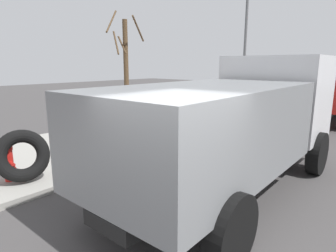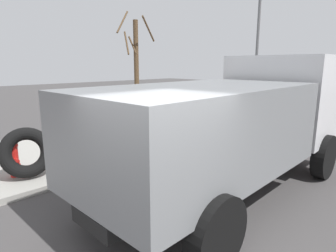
{
  "view_description": "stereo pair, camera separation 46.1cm",
  "coord_description": "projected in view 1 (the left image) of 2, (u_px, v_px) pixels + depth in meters",
  "views": [
    {
      "loc": [
        -2.39,
        -1.79,
        2.78
      ],
      "look_at": [
        2.52,
        2.54,
        1.38
      ],
      "focal_mm": 30.78,
      "sensor_mm": 36.0,
      "label": 1
    },
    {
      "loc": [
        -2.07,
        -2.12,
        2.78
      ],
      "look_at": [
        2.52,
        2.54,
        1.38
      ],
      "focal_mm": 30.78,
      "sensor_mm": 36.0,
      "label": 2
    }
  ],
  "objects": [
    {
      "name": "dump_truck_gray",
      "position": [
        237.0,
        118.0,
        6.37
      ],
      "size": [
        7.06,
        2.93,
        3.0
      ],
      "color": "slate",
      "rests_on": "ground"
    },
    {
      "name": "fire_hydrant",
      "position": [
        8.0,
        161.0,
        6.56
      ],
      "size": [
        0.25,
        0.56,
        0.89
      ],
      "color": "red",
      "rests_on": "sidewalk_curb"
    },
    {
      "name": "street_light_pole",
      "position": [
        245.0,
        48.0,
        12.87
      ],
      "size": [
        0.12,
        0.12,
        6.67
      ],
      "primitive_type": "cylinder",
      "color": "#595B5E",
      "rests_on": "sidewalk_curb"
    },
    {
      "name": "loose_tire",
      "position": [
        22.0,
        156.0,
        6.5
      ],
      "size": [
        1.31,
        0.92,
        1.23
      ],
      "primitive_type": "torus",
      "rotation": [
        1.28,
        0.0,
        -0.27
      ],
      "color": "black",
      "rests_on": "sidewalk_curb"
    },
    {
      "name": "bare_tree",
      "position": [
        126.0,
        69.0,
        12.41
      ],
      "size": [
        1.67,
        1.68,
        4.94
      ],
      "color": "#4C3823",
      "rests_on": "sidewalk_curb"
    }
  ]
}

